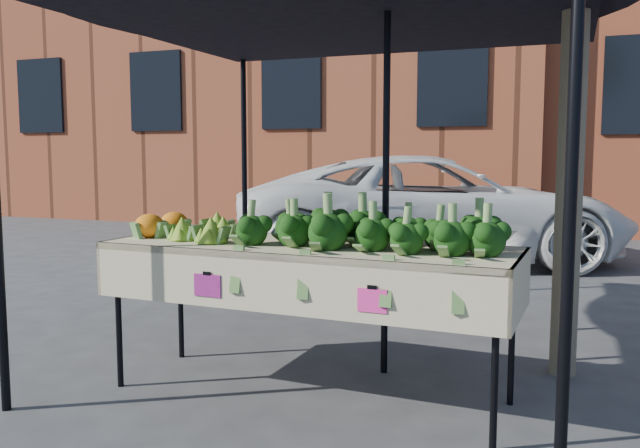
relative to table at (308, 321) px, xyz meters
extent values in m
plane|color=#333336|center=(-0.05, 0.03, -0.45)|extent=(90.00, 90.00, 0.00)
cube|color=beige|center=(0.00, 0.00, 0.00)|extent=(2.43, 0.90, 0.90)
cube|color=#F22D8C|center=(-0.43, -0.40, 0.25)|extent=(0.17, 0.01, 0.12)
cube|color=#E82C8F|center=(0.53, -0.40, 0.25)|extent=(0.17, 0.01, 0.12)
ellipsoid|color=black|center=(0.36, 0.03, 0.58)|extent=(1.54, 0.57, 0.26)
ellipsoid|color=#89A731|center=(-0.67, 0.04, 0.55)|extent=(0.43, 0.57, 0.20)
ellipsoid|color=orange|center=(-1.04, 0.07, 0.54)|extent=(0.23, 0.43, 0.18)
imported|color=white|center=(-0.29, 5.08, 2.08)|extent=(2.21, 2.70, 5.07)
cube|color=brown|center=(-5.05, 12.03, 4.05)|extent=(12.00, 8.00, 9.00)
camera|label=1|loc=(1.41, -3.50, 0.97)|focal=36.93mm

